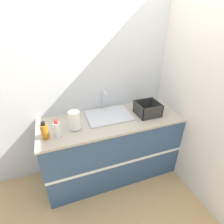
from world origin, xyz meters
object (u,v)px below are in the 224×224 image
(bottle_amber, at_px, (45,131))
(bottle_white_spray, at_px, (57,129))
(paper_towel_roll, at_px, (75,120))
(dish_rack, at_px, (147,110))
(sink, at_px, (109,115))

(bottle_amber, bearing_deg, bottle_white_spray, -1.83)
(paper_towel_roll, xyz_separation_m, dish_rack, (0.97, 0.02, -0.05))
(sink, height_order, bottle_amber, sink)
(paper_towel_roll, height_order, bottle_white_spray, paper_towel_roll)
(paper_towel_roll, distance_m, dish_rack, 0.97)
(sink, relative_size, dish_rack, 1.96)
(paper_towel_roll, bearing_deg, dish_rack, 1.44)
(dish_rack, xyz_separation_m, bottle_white_spray, (-1.17, -0.10, 0.03))
(dish_rack, distance_m, bottle_white_spray, 1.18)
(dish_rack, bearing_deg, sink, 165.57)
(paper_towel_roll, distance_m, bottle_white_spray, 0.22)
(dish_rack, relative_size, bottle_white_spray, 1.42)
(sink, bearing_deg, paper_towel_roll, -161.59)
(paper_towel_roll, bearing_deg, sink, 18.41)
(dish_rack, height_order, bottle_white_spray, bottle_white_spray)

